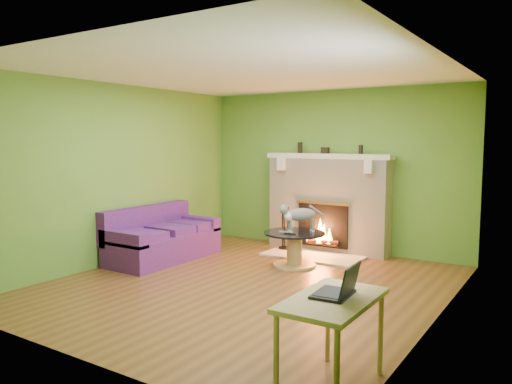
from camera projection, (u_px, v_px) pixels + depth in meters
floor at (248, 285)px, 6.19m from camera, size 5.00×5.00×0.00m
ceiling at (248, 72)px, 5.92m from camera, size 5.00×5.00×0.00m
wall_back at (333, 170)px, 8.14m from camera, size 5.00×0.00×5.00m
wall_front at (73, 202)px, 3.97m from camera, size 5.00×0.00×5.00m
wall_left at (120, 174)px, 7.27m from camera, size 0.00×5.00×5.00m
wall_right at (440, 191)px, 4.84m from camera, size 0.00×5.00×5.00m
window_frame at (414, 170)px, 4.07m from camera, size 0.00×1.20×1.20m
window_pane at (413, 170)px, 4.07m from camera, size 0.00×1.06×1.06m
fireplace at (328, 204)px, 8.05m from camera, size 2.10×0.46×1.58m
hearth at (313, 256)px, 7.69m from camera, size 1.50×0.75×0.03m
mantel at (328, 156)px, 7.95m from camera, size 2.10×0.28×0.08m
sofa at (161, 239)px, 7.52m from camera, size 0.85×1.77×0.79m
coffee_table at (294, 246)px, 7.11m from camera, size 0.87×0.87×0.49m
desk at (332, 309)px, 3.55m from camera, size 0.53×0.91×0.68m
cat at (301, 218)px, 7.06m from camera, size 0.63×0.64×0.41m
remote_silver at (284, 232)px, 7.04m from camera, size 0.17×0.06×0.02m
remote_black at (290, 234)px, 6.92m from camera, size 0.16×0.06×0.02m
laptop at (333, 279)px, 3.58m from camera, size 0.31×0.35×0.25m
fire_tools at (284, 228)px, 8.10m from camera, size 0.19×0.19×0.69m
mantel_vase_left at (300, 148)px, 8.24m from camera, size 0.08×0.08×0.18m
mantel_vase_right at (361, 149)px, 7.67m from camera, size 0.07×0.07×0.14m
mantel_box at (325, 150)px, 8.00m from camera, size 0.12×0.08×0.10m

